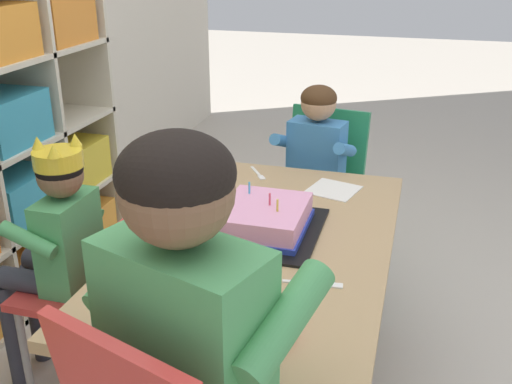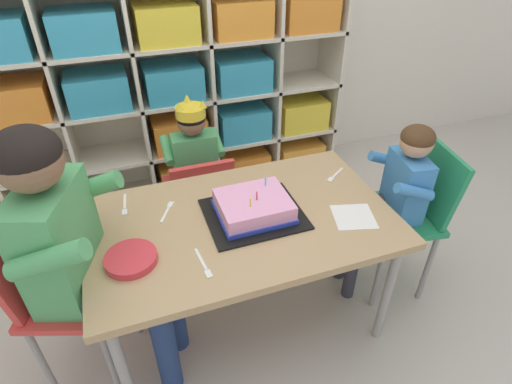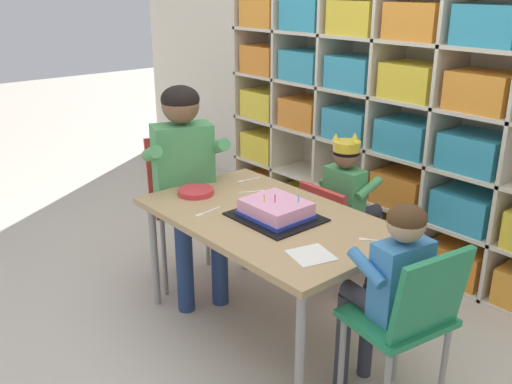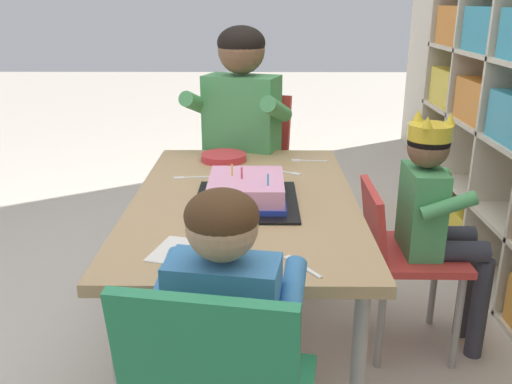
{
  "view_description": "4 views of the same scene",
  "coord_description": "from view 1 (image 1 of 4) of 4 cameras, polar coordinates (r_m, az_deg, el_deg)",
  "views": [
    {
      "loc": [
        -1.43,
        -0.39,
        1.35
      ],
      "look_at": [
        0.07,
        0.04,
        0.69
      ],
      "focal_mm": 42.03,
      "sensor_mm": 36.0,
      "label": 1
    },
    {
      "loc": [
        -0.36,
        -1.15,
        1.56
      ],
      "look_at": [
        0.05,
        -0.02,
        0.71
      ],
      "focal_mm": 28.65,
      "sensor_mm": 36.0,
      "label": 2
    },
    {
      "loc": [
        1.72,
        -1.53,
        1.55
      ],
      "look_at": [
        -0.04,
        -0.03,
        0.69
      ],
      "focal_mm": 39.32,
      "sensor_mm": 36.0,
      "label": 3
    },
    {
      "loc": [
        1.64,
        0.05,
        1.17
      ],
      "look_at": [
        0.03,
        0.04,
        0.61
      ],
      "focal_mm": 38.55,
      "sensor_mm": 36.0,
      "label": 4
    }
  ],
  "objects": [
    {
      "name": "guest_at_table_side",
      "position": [
        2.29,
        5.3,
        2.4
      ],
      "size": [
        0.32,
        0.32,
        0.85
      ],
      "rotation": [
        0.0,
        0.0,
        -1.74
      ],
      "color": "#3D7FBC",
      "rests_on": "ground"
    },
    {
      "name": "classroom_chair_blue",
      "position": [
        1.92,
        -15.4,
        -8.71
      ],
      "size": [
        0.33,
        0.33,
        0.59
      ],
      "rotation": [
        0.0,
        0.0,
        3.13
      ],
      "color": "red",
      "rests_on": "ground"
    },
    {
      "name": "child_with_crown",
      "position": [
        1.9,
        -18.52,
        -4.12
      ],
      "size": [
        0.3,
        0.31,
        0.84
      ],
      "rotation": [
        0.0,
        0.0,
        3.13
      ],
      "color": "#4C9E5B",
      "rests_on": "ground"
    },
    {
      "name": "fork_by_napkin",
      "position": [
        1.5,
        -7.42,
        -8.07
      ],
      "size": [
        0.07,
        0.12,
        0.0
      ],
      "rotation": [
        0.0,
        0.0,
        4.23
      ],
      "color": "white",
      "rests_on": "activity_table"
    },
    {
      "name": "paper_napkin_square",
      "position": [
        2.01,
        7.37,
        0.22
      ],
      "size": [
        0.19,
        0.19,
        0.0
      ],
      "primitive_type": "cube",
      "rotation": [
        0.0,
        0.0,
        -0.27
      ],
      "color": "white",
      "rests_on": "activity_table"
    },
    {
      "name": "fork_near_child_seat",
      "position": [
        2.13,
        0.2,
        1.74
      ],
      "size": [
        0.12,
        0.09,
        0.0
      ],
      "rotation": [
        0.0,
        0.0,
        0.59
      ],
      "color": "white",
      "rests_on": "activity_table"
    },
    {
      "name": "fork_at_table_front_edge",
      "position": [
        1.42,
        -13.17,
        -10.54
      ],
      "size": [
        0.03,
        0.14,
        0.0
      ],
      "rotation": [
        0.0,
        0.0,
        1.48
      ],
      "color": "white",
      "rests_on": "activity_table"
    },
    {
      "name": "activity_table",
      "position": [
        1.69,
        0.61,
        -5.89
      ],
      "size": [
        1.15,
        0.7,
        0.58
      ],
      "color": "tan",
      "rests_on": "ground"
    },
    {
      "name": "paper_plate_stack",
      "position": [
        1.3,
        -0.35,
        -12.68
      ],
      "size": [
        0.17,
        0.17,
        0.03
      ],
      "primitive_type": "cylinder",
      "color": "#DB333D",
      "rests_on": "activity_table"
    },
    {
      "name": "fork_near_cake_tray",
      "position": [
        1.47,
        5.8,
        -8.69
      ],
      "size": [
        0.03,
        0.15,
        0.0
      ],
      "rotation": [
        0.0,
        0.0,
        1.68
      ],
      "color": "white",
      "rests_on": "activity_table"
    },
    {
      "name": "birthday_cake_on_tray",
      "position": [
        1.7,
        0.8,
        -2.72
      ],
      "size": [
        0.37,
        0.31,
        0.12
      ],
      "color": "black",
      "rests_on": "activity_table"
    },
    {
      "name": "adult_helper_seated",
      "position": [
        1.15,
        -4.61,
        -13.07
      ],
      "size": [
        0.48,
        0.46,
        1.08
      ],
      "rotation": [
        0.0,
        0.0,
        1.24
      ],
      "color": "#4C9E5B",
      "rests_on": "ground"
    },
    {
      "name": "classroom_chair_guest_side",
      "position": [
        2.42,
        6.09,
        0.88
      ],
      "size": [
        0.37,
        0.39,
        0.73
      ],
      "rotation": [
        0.0,
        0.0,
        -1.74
      ],
      "color": "#238451",
      "rests_on": "ground"
    }
  ]
}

